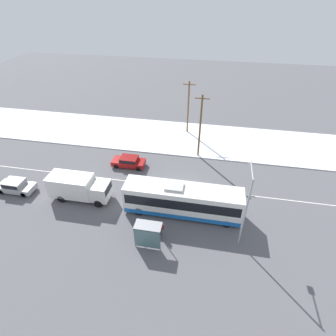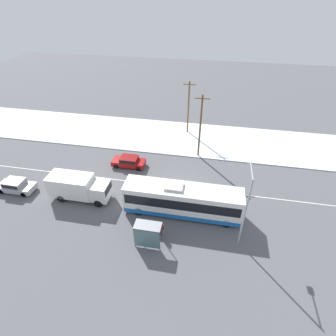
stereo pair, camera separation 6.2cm
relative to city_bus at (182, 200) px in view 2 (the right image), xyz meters
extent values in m
plane|color=#56565B|center=(-0.58, 3.99, -1.71)|extent=(120.00, 120.00, 0.00)
cube|color=silver|center=(-0.58, 15.69, -1.65)|extent=(80.00, 10.21, 0.12)
cube|color=silver|center=(-0.58, 3.99, -1.71)|extent=(60.00, 0.12, 0.00)
cube|color=white|center=(0.00, 0.00, 0.06)|extent=(11.89, 2.55, 3.00)
cube|color=black|center=(0.00, 0.00, 0.42)|extent=(11.41, 2.57, 1.14)
cube|color=blue|center=(0.00, 0.00, -1.17)|extent=(11.77, 2.57, 0.54)
cube|color=#B2B2B2|center=(-0.89, 0.00, 1.68)|extent=(1.80, 1.40, 0.24)
cylinder|color=black|center=(4.55, -1.14, -1.21)|extent=(1.00, 0.28, 1.00)
cylinder|color=black|center=(4.55, 1.13, -1.21)|extent=(1.00, 0.28, 1.00)
cylinder|color=black|center=(-4.34, -1.14, -1.21)|extent=(1.00, 0.28, 1.00)
cylinder|color=black|center=(-4.34, 1.13, -1.21)|extent=(1.00, 0.28, 1.00)
cube|color=silver|center=(-12.27, 0.21, -0.04)|extent=(4.73, 2.30, 2.36)
cube|color=silver|center=(-8.95, 0.21, -0.30)|extent=(1.90, 2.19, 1.84)
cube|color=black|center=(-8.02, 0.21, 0.07)|extent=(0.06, 1.96, 0.81)
cylinder|color=black|center=(-8.95, -0.81, -1.26)|extent=(0.90, 0.26, 0.90)
cylinder|color=black|center=(-8.95, 1.23, -1.26)|extent=(0.90, 0.26, 0.90)
cylinder|color=black|center=(-13.21, -0.81, -1.26)|extent=(0.90, 0.26, 0.90)
cylinder|color=black|center=(-13.21, 1.23, -1.26)|extent=(0.90, 0.26, 0.90)
cube|color=maroon|center=(-8.04, 7.07, -1.16)|extent=(4.23, 1.80, 0.66)
cube|color=maroon|center=(-7.93, 7.07, -0.60)|extent=(2.20, 1.66, 0.47)
cube|color=black|center=(-7.93, 7.07, -0.59)|extent=(2.02, 1.69, 0.38)
cylinder|color=black|center=(-9.45, 6.28, -1.39)|extent=(0.64, 0.22, 0.64)
cylinder|color=black|center=(-9.45, 7.86, -1.39)|extent=(0.64, 0.22, 0.64)
cylinder|color=black|center=(-6.52, 6.28, -1.39)|extent=(0.64, 0.22, 0.64)
cylinder|color=black|center=(-6.52, 7.86, -1.39)|extent=(0.64, 0.22, 0.64)
cube|color=#9E9EA3|center=(-19.15, -0.06, -1.16)|extent=(4.11, 1.80, 0.66)
cube|color=gray|center=(-19.25, -0.06, -0.54)|extent=(2.14, 1.66, 0.59)
cube|color=black|center=(-19.25, -0.06, -0.53)|extent=(1.96, 1.69, 0.47)
cylinder|color=black|center=(-17.80, -0.85, -1.39)|extent=(0.64, 0.22, 0.64)
cylinder|color=black|center=(-17.80, 0.73, -1.39)|extent=(0.64, 0.22, 0.64)
cylinder|color=black|center=(-20.60, -0.85, -1.39)|extent=(0.64, 0.22, 0.64)
cylinder|color=black|center=(-20.60, 0.73, -1.39)|extent=(0.64, 0.22, 0.64)
cylinder|color=#23232D|center=(-1.71, -3.25, -1.33)|extent=(0.12, 0.12, 0.77)
cylinder|color=#23232D|center=(-1.47, -3.25, -1.33)|extent=(0.12, 0.12, 0.77)
cube|color=maroon|center=(-1.59, -3.25, -0.62)|extent=(0.40, 0.22, 0.64)
sphere|color=tan|center=(-1.59, -3.25, -0.17)|extent=(0.27, 0.27, 0.27)
cylinder|color=maroon|center=(-1.84, -3.25, -0.66)|extent=(0.10, 0.10, 0.61)
cylinder|color=maroon|center=(-1.34, -3.25, -0.66)|extent=(0.10, 0.10, 0.61)
cube|color=gray|center=(-2.47, -4.44, 0.66)|extent=(2.40, 1.20, 0.06)
cube|color=slate|center=(-2.47, -5.02, -0.51)|extent=(2.31, 0.04, 2.16)
cylinder|color=#474C51|center=(-3.63, -3.88, -0.54)|extent=(0.08, 0.08, 2.34)
cylinder|color=#474C51|center=(-1.31, -3.88, -0.54)|extent=(0.08, 0.08, 2.34)
cylinder|color=#474C51|center=(-3.63, -5.00, -0.54)|extent=(0.08, 0.08, 2.34)
cylinder|color=#474C51|center=(-1.31, -5.00, -0.54)|extent=(0.08, 0.08, 2.34)
cylinder|color=#9EA3A8|center=(5.67, -2.91, 2.06)|extent=(0.14, 0.14, 7.55)
cylinder|color=#9EA3A8|center=(5.67, -1.53, 5.68)|extent=(0.10, 2.75, 0.10)
cube|color=silver|center=(5.67, -0.16, 5.61)|extent=(0.36, 0.60, 0.16)
cylinder|color=brown|center=(0.64, 11.13, 2.66)|extent=(0.24, 0.24, 8.75)
cube|color=brown|center=(0.64, 11.13, 6.53)|extent=(1.80, 0.12, 0.12)
cylinder|color=brown|center=(-1.69, 17.76, 2.36)|extent=(0.24, 0.24, 8.15)
cube|color=brown|center=(-1.69, 17.76, 5.93)|extent=(1.80, 0.12, 0.12)
camera|label=1|loc=(2.09, -19.48, 18.22)|focal=28.00mm
camera|label=2|loc=(2.15, -19.47, 18.22)|focal=28.00mm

